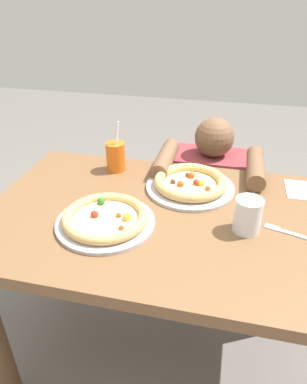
{
  "coord_description": "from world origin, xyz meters",
  "views": [
    {
      "loc": [
        0.17,
        -0.96,
        1.41
      ],
      "look_at": [
        -0.07,
        0.08,
        0.78
      ],
      "focal_mm": 33.0,
      "sensor_mm": 36.0,
      "label": 1
    }
  ],
  "objects_px": {
    "diner_seated": "(207,213)",
    "water_cup_clear": "(248,215)",
    "fork": "(294,235)",
    "drink_cup_colored": "(116,156)",
    "pizza_near": "(105,219)",
    "pizza_far": "(190,184)"
  },
  "relations": [
    {
      "from": "pizza_near",
      "to": "fork",
      "type": "relative_size",
      "value": 1.59
    },
    {
      "from": "pizza_near",
      "to": "water_cup_clear",
      "type": "relative_size",
      "value": 2.86
    },
    {
      "from": "diner_seated",
      "to": "water_cup_clear",
      "type": "bearing_deg",
      "value": -76.15
    },
    {
      "from": "drink_cup_colored",
      "to": "fork",
      "type": "distance_m",
      "value": 0.73
    },
    {
      "from": "pizza_far",
      "to": "fork",
      "type": "distance_m",
      "value": 0.41
    },
    {
      "from": "drink_cup_colored",
      "to": "fork",
      "type": "height_order",
      "value": "drink_cup_colored"
    },
    {
      "from": "pizza_near",
      "to": "water_cup_clear",
      "type": "xyz_separation_m",
      "value": [
        0.43,
        0.07,
        0.04
      ]
    },
    {
      "from": "water_cup_clear",
      "to": "diner_seated",
      "type": "bearing_deg",
      "value": 103.85
    },
    {
      "from": "fork",
      "to": "water_cup_clear",
      "type": "bearing_deg",
      "value": -176.91
    },
    {
      "from": "drink_cup_colored",
      "to": "water_cup_clear",
      "type": "xyz_separation_m",
      "value": [
        0.52,
        -0.31,
        -0.0
      ]
    },
    {
      "from": "water_cup_clear",
      "to": "fork",
      "type": "relative_size",
      "value": 0.55
    },
    {
      "from": "fork",
      "to": "diner_seated",
      "type": "distance_m",
      "value": 0.75
    },
    {
      "from": "diner_seated",
      "to": "pizza_far",
      "type": "bearing_deg",
      "value": -97.96
    },
    {
      "from": "pizza_near",
      "to": "drink_cup_colored",
      "type": "height_order",
      "value": "drink_cup_colored"
    },
    {
      "from": "pizza_near",
      "to": "diner_seated",
      "type": "bearing_deg",
      "value": 67.03
    },
    {
      "from": "pizza_near",
      "to": "water_cup_clear",
      "type": "bearing_deg",
      "value": 8.71
    },
    {
      "from": "drink_cup_colored",
      "to": "fork",
      "type": "bearing_deg",
      "value": -24.07
    },
    {
      "from": "drink_cup_colored",
      "to": "diner_seated",
      "type": "bearing_deg",
      "value": 38.74
    },
    {
      "from": "water_cup_clear",
      "to": "diner_seated",
      "type": "relative_size",
      "value": 0.12
    },
    {
      "from": "pizza_near",
      "to": "drink_cup_colored",
      "type": "relative_size",
      "value": 1.54
    },
    {
      "from": "fork",
      "to": "drink_cup_colored",
      "type": "bearing_deg",
      "value": 155.93
    },
    {
      "from": "drink_cup_colored",
      "to": "diner_seated",
      "type": "height_order",
      "value": "drink_cup_colored"
    }
  ]
}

